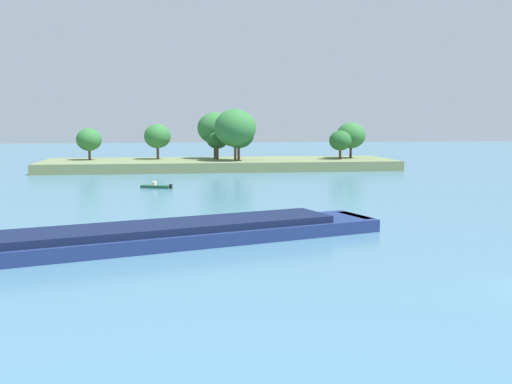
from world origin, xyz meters
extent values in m
cube|color=#66754C|center=(-11.14, 75.74, 0.81)|extent=(59.87, 16.71, 1.63)
cylinder|color=#513823|center=(-33.40, 77.66, 2.52)|extent=(0.44, 0.44, 1.79)
ellipsoid|color=#2D6B33|center=(-33.40, 77.66, 5.13)|extent=(4.29, 4.29, 3.86)
cylinder|color=#513823|center=(-21.87, 78.24, 2.71)|extent=(0.44, 0.44, 2.17)
ellipsoid|color=#2D6B33|center=(-21.87, 78.24, 5.65)|extent=(4.64, 4.64, 4.17)
cylinder|color=#513823|center=(-11.88, 78.33, 3.11)|extent=(0.44, 0.44, 2.97)
ellipsoid|color=#2D6B33|center=(-11.88, 78.33, 7.04)|extent=(6.11, 6.11, 5.50)
cylinder|color=#513823|center=(-11.55, 76.76, 2.65)|extent=(0.44, 0.44, 2.04)
ellipsoid|color=#235B28|center=(-11.55, 76.76, 5.24)|extent=(3.92, 3.92, 3.53)
cylinder|color=#513823|center=(-8.84, 72.37, 2.99)|extent=(0.44, 0.44, 2.72)
ellipsoid|color=#2D6B33|center=(-8.84, 72.37, 7.13)|extent=(6.97, 6.97, 6.27)
cylinder|color=#513823|center=(-8.24, 72.63, 2.80)|extent=(0.44, 0.44, 2.35)
ellipsoid|color=#194C23|center=(-8.24, 72.63, 6.07)|extent=(5.22, 5.22, 4.70)
cylinder|color=#513823|center=(9.69, 74.03, 2.49)|extent=(0.44, 0.44, 1.72)
ellipsoid|color=#235B28|center=(9.69, 74.03, 4.90)|extent=(3.87, 3.87, 3.48)
cylinder|color=#513823|center=(12.48, 77.03, 2.63)|extent=(0.44, 0.44, 2.00)
ellipsoid|color=#2D6B33|center=(12.48, 77.03, 5.71)|extent=(5.20, 5.20, 4.68)
cube|color=navy|center=(-21.20, 13.13, 0.46)|extent=(35.83, 16.16, 0.93)
cube|color=#0F1834|center=(-19.77, 13.59, 1.18)|extent=(25.32, 12.07, 0.50)
cube|color=navy|center=(-4.49, 18.56, 0.51)|extent=(2.09, 4.06, 0.84)
cube|color=#19472D|center=(-21.11, 47.71, 0.18)|extent=(3.85, 2.42, 0.35)
cube|color=beige|center=(-21.37, 47.81, 0.60)|extent=(0.67, 0.71, 0.50)
cube|color=black|center=(-19.25, 46.96, 0.28)|extent=(0.38, 0.40, 0.56)
camera|label=1|loc=(-18.19, -25.85, 8.33)|focal=41.32mm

